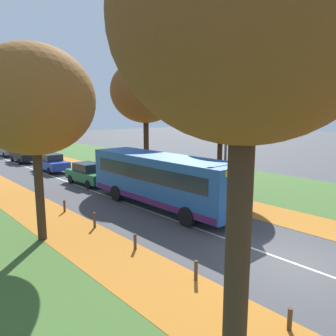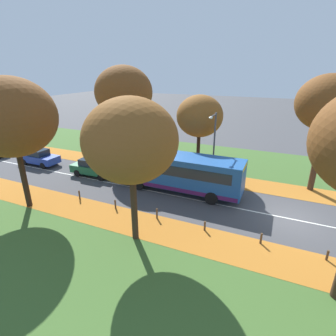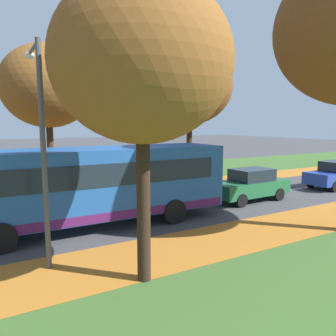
# 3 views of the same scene
# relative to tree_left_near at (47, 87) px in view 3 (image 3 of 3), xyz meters

# --- Properties ---
(grass_verge_left) EXTENTS (12.00, 90.00, 0.01)m
(grass_verge_left) POSITION_rel_tree_left_near_xyz_m (-3.26, 11.63, -5.87)
(grass_verge_left) COLOR #3D6028
(grass_verge_left) RESTS_ON ground
(leaf_litter_left) EXTENTS (2.80, 60.00, 0.00)m
(leaf_litter_left) POSITION_rel_tree_left_near_xyz_m (1.34, 5.63, -5.86)
(leaf_litter_left) COLOR #B26B23
(leaf_litter_left) RESTS_ON grass_verge_left
(leaf_litter_right) EXTENTS (2.80, 60.00, 0.00)m
(leaf_litter_right) POSITION_rel_tree_left_near_xyz_m (10.54, 5.63, -5.86)
(leaf_litter_right) COLOR #B26B23
(leaf_litter_right) RESTS_ON grass_verge_right
(road_centre_line) EXTENTS (0.12, 80.00, 0.01)m
(road_centre_line) POSITION_rel_tree_left_near_xyz_m (5.94, 11.63, -5.87)
(road_centre_line) COLOR silver
(road_centre_line) RESTS_ON ground
(tree_left_near) EXTENTS (4.94, 4.94, 8.11)m
(tree_left_near) POSITION_rel_tree_left_near_xyz_m (0.00, 0.00, 0.00)
(tree_left_near) COLOR #382619
(tree_left_near) RESTS_ON ground
(tree_left_mid) EXTENTS (5.71, 5.71, 8.96)m
(tree_left_mid) POSITION_rel_tree_left_near_xyz_m (0.21, 9.02, 0.51)
(tree_left_mid) COLOR black
(tree_left_mid) RESTS_ON ground
(tree_right_near) EXTENTS (4.21, 4.21, 7.18)m
(tree_right_near) POSITION_rel_tree_left_near_xyz_m (11.83, 0.03, -0.60)
(tree_right_near) COLOR black
(tree_right_near) RESTS_ON ground
(bollard_fourth) EXTENTS (0.12, 0.12, 0.74)m
(bollard_fourth) POSITION_rel_tree_left_near_xyz_m (2.39, -0.22, -5.50)
(bollard_fourth) COLOR #4C3823
(bollard_fourth) RESTS_ON ground
(bollard_fifth) EXTENTS (0.12, 0.12, 0.67)m
(bollard_fifth) POSITION_rel_tree_left_near_xyz_m (2.39, 3.05, -5.54)
(bollard_fifth) COLOR #4C3823
(bollard_fifth) RESTS_ON ground
(bollard_sixth) EXTENTS (0.12, 0.12, 0.73)m
(bollard_sixth) POSITION_rel_tree_left_near_xyz_m (2.44, 6.33, -5.51)
(bollard_sixth) COLOR #4C3823
(bollard_sixth) RESTS_ON ground
(streetlamp_right) EXTENTS (1.89, 0.28, 6.00)m
(streetlamp_right) POSITION_rel_tree_left_near_xyz_m (9.61, -1.92, -2.13)
(streetlamp_right) COLOR #47474C
(streetlamp_right) RESTS_ON ground
(bus) EXTENTS (2.68, 10.40, 2.98)m
(bus) POSITION_rel_tree_left_near_xyz_m (6.97, 0.21, -4.17)
(bus) COLOR #1E5199
(bus) RESTS_ON ground
(car_green_lead) EXTENTS (1.89, 4.25, 1.62)m
(car_green_lead) POSITION_rel_tree_left_near_xyz_m (6.74, 8.42, -5.06)
(car_green_lead) COLOR #1E6038
(car_green_lead) RESTS_ON ground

